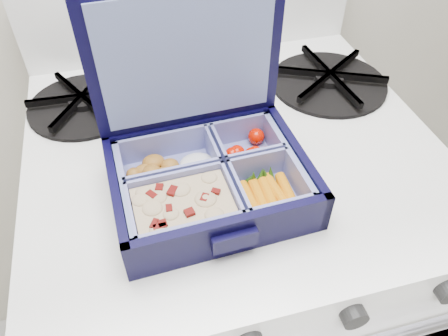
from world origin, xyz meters
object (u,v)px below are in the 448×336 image
object	(u,v)px
bento_box	(210,181)
fork	(228,114)
stove	(227,287)
burner_grate	(329,77)

from	to	relation	value
bento_box	fork	bearing A→B (deg)	64.80
fork	bento_box	bearing A→B (deg)	-58.27
bento_box	fork	world-z (taller)	bento_box
stove	burner_grate	distance (m)	0.46
bento_box	stove	bearing A→B (deg)	61.95
stove	fork	distance (m)	0.41
stove	bento_box	distance (m)	0.45
bento_box	burner_grate	xyz separation A→B (m)	(0.23, 0.18, -0.01)
bento_box	fork	xyz separation A→B (m)	(0.06, 0.14, -0.02)
stove	bento_box	size ratio (longest dim) A/B	3.73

